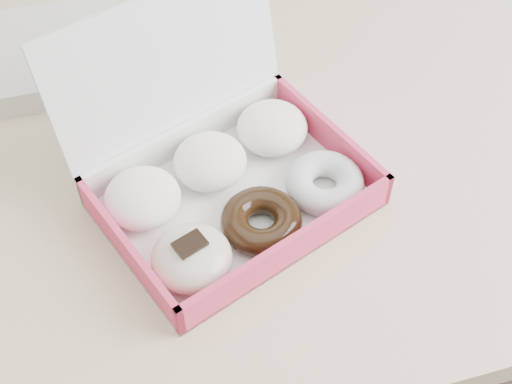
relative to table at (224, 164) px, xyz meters
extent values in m
plane|color=black|center=(0.00, 0.00, -0.67)|extent=(4.00, 4.00, 0.00)
cube|color=#C9B684|center=(0.00, 0.00, 0.06)|extent=(1.20, 0.80, 0.04)
cylinder|color=#C9B684|center=(0.55, 0.35, -0.32)|extent=(0.05, 0.05, 0.71)
cube|color=white|center=(-0.02, -0.13, 0.08)|extent=(0.34, 0.30, 0.01)
cube|color=#DE365A|center=(0.02, -0.23, 0.10)|extent=(0.27, 0.11, 0.05)
cube|color=white|center=(-0.05, -0.04, 0.10)|extent=(0.27, 0.11, 0.05)
cube|color=#DE365A|center=(-0.15, -0.18, 0.10)|extent=(0.08, 0.20, 0.05)
cube|color=#DE365A|center=(0.11, -0.08, 0.10)|extent=(0.08, 0.20, 0.05)
cube|color=white|center=(-0.06, -0.02, 0.18)|extent=(0.29, 0.15, 0.21)
ellipsoid|color=white|center=(-0.12, -0.12, 0.11)|extent=(0.11, 0.11, 0.05)
ellipsoid|color=white|center=(-0.03, -0.08, 0.11)|extent=(0.11, 0.11, 0.05)
ellipsoid|color=white|center=(0.05, -0.05, 0.11)|extent=(0.11, 0.11, 0.05)
ellipsoid|color=beige|center=(-0.08, -0.21, 0.11)|extent=(0.11, 0.11, 0.05)
cube|color=black|center=(-0.08, -0.21, 0.13)|extent=(0.04, 0.03, 0.00)
torus|color=black|center=(0.00, -0.18, 0.10)|extent=(0.12, 0.12, 0.03)
torus|color=silver|center=(0.09, -0.14, 0.10)|extent=(0.12, 0.12, 0.03)
cube|color=white|center=(-0.21, 0.17, 0.10)|extent=(0.23, 0.19, 0.04)
camera|label=1|loc=(-0.13, -0.62, 0.73)|focal=50.00mm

